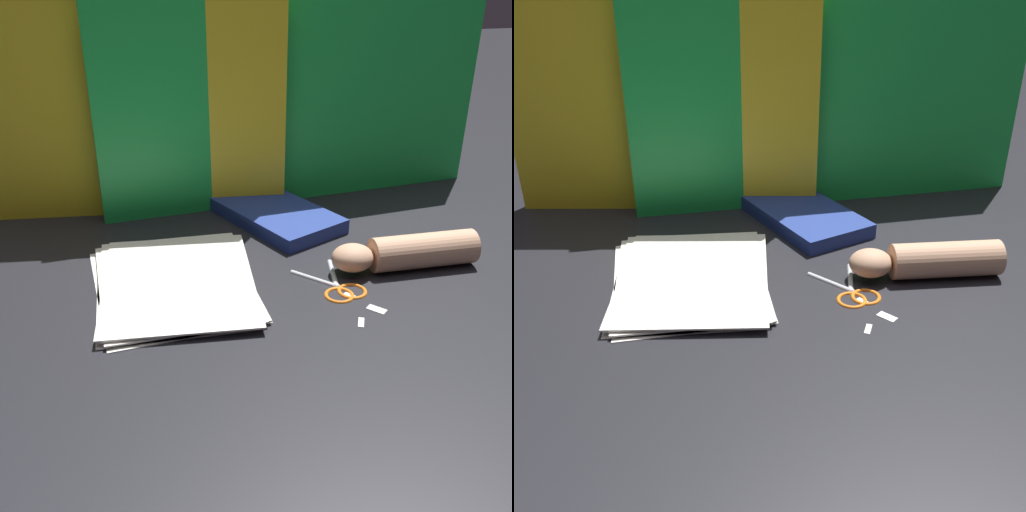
{
  "view_description": "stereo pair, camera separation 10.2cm",
  "coord_description": "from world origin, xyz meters",
  "views": [
    {
      "loc": [
        -0.18,
        -0.9,
        0.54
      ],
      "look_at": [
        0.03,
        -0.02,
        0.06
      ],
      "focal_mm": 42.0,
      "sensor_mm": 36.0,
      "label": 1
    },
    {
      "loc": [
        -0.08,
        -0.92,
        0.54
      ],
      "look_at": [
        0.03,
        -0.02,
        0.06
      ],
      "focal_mm": 42.0,
      "sensor_mm": 36.0,
      "label": 2
    }
  ],
  "objects": [
    {
      "name": "ground_plane",
      "position": [
        0.0,
        0.0,
        0.0
      ],
      "size": [
        6.0,
        6.0,
        0.0
      ],
      "primitive_type": "plane",
      "color": "black"
    },
    {
      "name": "backdrop_panel_left",
      "position": [
        -0.15,
        0.36,
        0.28
      ],
      "size": [
        0.65,
        0.09,
        0.55
      ],
      "color": "yellow",
      "rests_on": "ground_plane"
    },
    {
      "name": "backdrop_panel_center",
      "position": [
        0.22,
        0.36,
        0.23
      ],
      "size": [
        0.88,
        0.1,
        0.45
      ],
      "color": "green",
      "rests_on": "ground_plane"
    },
    {
      "name": "paper_stack",
      "position": [
        -0.11,
        0.01,
        0.01
      ],
      "size": [
        0.3,
        0.36,
        0.02
      ],
      "color": "white",
      "rests_on": "ground_plane"
    },
    {
      "name": "book_closed",
      "position": [
        0.14,
        0.24,
        0.02
      ],
      "size": [
        0.26,
        0.32,
        0.03
      ],
      "color": "navy",
      "rests_on": "ground_plane"
    },
    {
      "name": "scissors",
      "position": [
        0.17,
        -0.06,
        0.0
      ],
      "size": [
        0.12,
        0.15,
        0.01
      ],
      "color": "silver",
      "rests_on": "ground_plane"
    },
    {
      "name": "hand_forearm",
      "position": [
        0.32,
        -0.02,
        0.03
      ],
      "size": [
        0.27,
        0.07,
        0.06
      ],
      "color": "tan",
      "rests_on": "ground_plane"
    },
    {
      "name": "paper_scrap_near",
      "position": [
        0.21,
        -0.14,
        0.0
      ],
      "size": [
        0.03,
        0.03,
        0.0
      ],
      "color": "white",
      "rests_on": "ground_plane"
    },
    {
      "name": "paper_scrap_mid",
      "position": [
        0.18,
        -0.09,
        0.0
      ],
      "size": [
        0.02,
        0.03,
        0.0
      ],
      "color": "white",
      "rests_on": "ground_plane"
    },
    {
      "name": "paper_scrap_far",
      "position": [
        0.17,
        -0.17,
        0.0
      ],
      "size": [
        0.02,
        0.03,
        0.0
      ],
      "color": "white",
      "rests_on": "ground_plane"
    }
  ]
}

